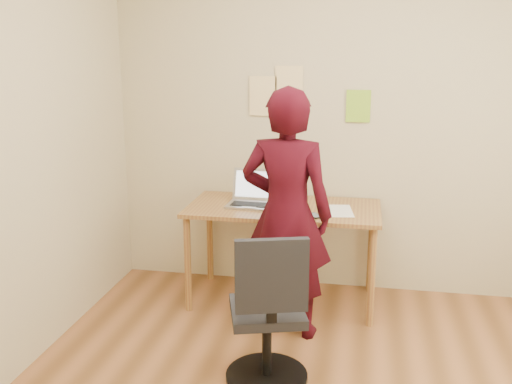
% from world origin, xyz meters
% --- Properties ---
extents(room, '(3.58, 3.58, 2.78)m').
position_xyz_m(room, '(0.00, 0.00, 1.35)').
color(room, brown).
rests_on(room, ground).
extents(desk, '(1.40, 0.70, 0.74)m').
position_xyz_m(desk, '(-0.38, 1.38, 0.65)').
color(desk, olive).
rests_on(desk, ground).
extents(laptop, '(0.36, 0.32, 0.25)m').
position_xyz_m(laptop, '(-0.61, 1.40, 0.79)').
color(laptop, '#ACACB3').
rests_on(laptop, desk).
extents(paper_sheet, '(0.27, 0.35, 0.00)m').
position_xyz_m(paper_sheet, '(0.01, 1.34, 0.74)').
color(paper_sheet, white).
rests_on(paper_sheet, desk).
extents(phone, '(0.13, 0.14, 0.01)m').
position_xyz_m(phone, '(-0.13, 1.17, 0.75)').
color(phone, black).
rests_on(phone, desk).
extents(wall_note_left, '(0.21, 0.00, 0.30)m').
position_xyz_m(wall_note_left, '(-0.60, 1.74, 1.51)').
color(wall_note_left, '#F7D793').
rests_on(wall_note_left, room).
extents(wall_note_mid, '(0.21, 0.00, 0.30)m').
position_xyz_m(wall_note_mid, '(-0.40, 1.74, 1.59)').
color(wall_note_mid, '#F7D793').
rests_on(wall_note_mid, room).
extents(wall_note_right, '(0.18, 0.00, 0.24)m').
position_xyz_m(wall_note_right, '(0.13, 1.74, 1.45)').
color(wall_note_right, '#91CB2D').
rests_on(wall_note_right, room).
extents(office_chair, '(0.50, 0.51, 0.92)m').
position_xyz_m(office_chair, '(-0.30, 0.25, 0.39)').
color(office_chair, black).
rests_on(office_chair, ground).
extents(person, '(0.64, 0.45, 1.65)m').
position_xyz_m(person, '(-0.29, 0.90, 0.82)').
color(person, '#33070F').
rests_on(person, ground).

